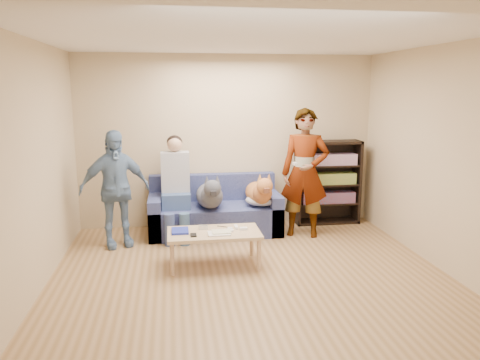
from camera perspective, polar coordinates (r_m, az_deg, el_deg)
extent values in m
plane|color=olive|center=(5.10, 2.02, -13.16)|extent=(5.00, 5.00, 0.00)
plane|color=white|center=(4.68, 2.24, 17.27)|extent=(5.00, 5.00, 0.00)
plane|color=tan|center=(7.17, -1.52, 4.74)|extent=(4.50, 0.00, 4.50)
plane|color=tan|center=(2.38, 13.26, -8.85)|extent=(4.50, 0.00, 4.50)
plane|color=tan|center=(4.85, -25.02, 0.59)|extent=(0.00, 5.00, 5.00)
plane|color=tan|center=(5.58, 25.48, 1.82)|extent=(0.00, 5.00, 5.00)
ellipsoid|color=#B5B6BA|center=(6.77, 2.69, -2.42)|extent=(0.48, 0.40, 0.17)
imported|color=gray|center=(6.70, 7.90, 0.85)|extent=(0.78, 0.64, 1.83)
imported|color=#6B87AB|center=(6.41, -15.02, -1.07)|extent=(0.99, 0.65, 1.57)
cube|color=silver|center=(6.42, 6.73, 1.98)|extent=(0.04, 0.12, 0.03)
cube|color=#1B2999|center=(5.63, -7.32, -6.16)|extent=(0.20, 0.26, 0.03)
cube|color=silver|center=(5.52, -2.58, -6.51)|extent=(0.26, 0.20, 0.02)
cube|color=beige|center=(5.54, -2.29, -6.31)|extent=(0.22, 0.17, 0.01)
cube|color=silver|center=(5.71, -4.51, -5.74)|extent=(0.11, 0.06, 0.05)
cube|color=white|center=(5.73, -0.48, -5.74)|extent=(0.04, 0.13, 0.03)
cube|color=white|center=(5.67, 0.43, -5.94)|extent=(0.09, 0.06, 0.03)
cylinder|color=white|center=(5.61, -1.13, -6.18)|extent=(0.07, 0.07, 0.02)
cylinder|color=silver|center=(5.68, -1.23, -5.94)|extent=(0.07, 0.07, 0.02)
cylinder|color=#C64B1C|center=(5.46, -3.25, -6.77)|extent=(0.13, 0.06, 0.01)
cylinder|color=black|center=(5.79, -2.17, -5.68)|extent=(0.13, 0.08, 0.01)
cube|color=black|center=(5.48, -5.70, -6.69)|extent=(0.07, 0.12, 0.02)
cube|color=#515B93|center=(6.91, -3.09, -4.73)|extent=(1.90, 0.85, 0.42)
cube|color=#515B93|center=(7.14, -3.37, -0.83)|extent=(1.90, 0.18, 0.40)
cube|color=#515B93|center=(6.87, -10.27, -4.31)|extent=(0.18, 0.85, 0.58)
cube|color=#515B93|center=(7.02, 3.93, -3.82)|extent=(0.18, 0.85, 0.58)
cube|color=#3B5982|center=(6.73, -7.79, -2.45)|extent=(0.40, 0.38, 0.22)
cylinder|color=#3B4583|center=(6.41, -8.57, -6.13)|extent=(0.14, 0.14, 0.47)
cylinder|color=#416490|center=(6.41, -6.77, -6.08)|extent=(0.14, 0.14, 0.47)
cube|color=#A9A9AE|center=(6.75, -7.89, 0.97)|extent=(0.40, 0.24, 0.58)
sphere|color=tan|center=(6.69, -7.98, 4.35)|extent=(0.21, 0.21, 0.21)
ellipsoid|color=black|center=(6.72, -7.99, 4.63)|extent=(0.22, 0.22, 0.19)
ellipsoid|color=#52535D|center=(6.72, -3.75, -1.91)|extent=(0.38, 0.79, 0.33)
sphere|color=#4E5159|center=(6.38, -3.52, -1.89)|extent=(0.29, 0.29, 0.29)
sphere|color=#474750|center=(6.18, -3.39, -1.06)|extent=(0.23, 0.23, 0.23)
cube|color=black|center=(6.07, -3.28, -1.61)|extent=(0.07, 0.11, 0.07)
cone|color=#46484F|center=(6.18, -4.06, 0.07)|extent=(0.07, 0.07, 0.11)
cone|color=#50535B|center=(6.19, -2.79, 0.11)|extent=(0.07, 0.07, 0.11)
cylinder|color=#46494F|center=(7.14, -4.02, -1.40)|extent=(0.04, 0.26, 0.15)
ellipsoid|color=#A57632|center=(6.87, 2.26, -1.63)|extent=(0.37, 0.77, 0.32)
sphere|color=#B57737|center=(6.57, 2.74, -1.56)|extent=(0.28, 0.28, 0.28)
sphere|color=#C6873C|center=(6.39, 3.03, -0.76)|extent=(0.22, 0.22, 0.22)
cube|color=brown|center=(6.29, 3.23, -1.26)|extent=(0.07, 0.11, 0.06)
cone|color=#C28C3B|center=(6.38, 2.44, 0.30)|extent=(0.07, 0.07, 0.11)
cone|color=#AD6D35|center=(6.40, 3.55, 0.33)|extent=(0.07, 0.07, 0.11)
cylinder|color=#AF6235|center=(7.26, 1.69, -1.20)|extent=(0.04, 0.25, 0.15)
cube|color=tan|center=(5.62, -3.19, -6.49)|extent=(1.10, 0.60, 0.04)
cylinder|color=tan|center=(5.43, -8.26, -9.58)|extent=(0.05, 0.05, 0.38)
cylinder|color=tan|center=(5.52, 2.32, -9.13)|extent=(0.05, 0.05, 0.38)
cylinder|color=tan|center=(5.90, -8.28, -7.86)|extent=(0.05, 0.05, 0.38)
cylinder|color=tan|center=(5.98, 1.43, -7.49)|extent=(0.05, 0.05, 0.38)
cube|color=black|center=(7.30, 7.04, -0.39)|extent=(0.04, 0.34, 1.30)
cube|color=black|center=(7.61, 14.03, -0.17)|extent=(0.04, 0.34, 1.30)
cube|color=black|center=(7.35, 10.79, 4.55)|extent=(1.00, 0.34, 0.04)
cube|color=black|center=(7.59, 10.44, -4.94)|extent=(1.00, 0.34, 0.04)
cube|color=black|center=(7.59, 10.22, -0.04)|extent=(1.00, 0.02, 1.30)
cube|color=black|center=(7.51, 10.52, -2.74)|extent=(0.94, 0.32, 0.03)
cube|color=black|center=(7.45, 10.60, -0.50)|extent=(0.94, 0.32, 0.02)
cube|color=black|center=(7.39, 10.68, 1.78)|extent=(0.94, 0.32, 0.02)
cube|color=#B23333|center=(7.47, 10.60, -2.05)|extent=(0.84, 0.24, 0.17)
cube|color=gold|center=(7.41, 10.68, 0.21)|extent=(0.84, 0.24, 0.17)
cube|color=#994C99|center=(7.36, 10.76, 2.50)|extent=(0.84, 0.24, 0.17)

